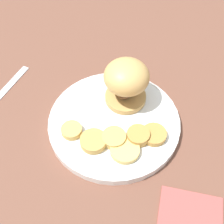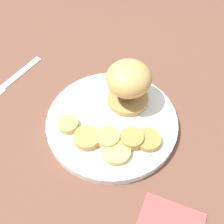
% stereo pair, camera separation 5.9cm
% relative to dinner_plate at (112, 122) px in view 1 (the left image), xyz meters
% --- Properties ---
extents(ground_plane, '(4.00, 4.00, 0.00)m').
position_rel_dinner_plate_xyz_m(ground_plane, '(0.00, 0.00, -0.01)').
color(ground_plane, brown).
extents(dinner_plate, '(0.26, 0.26, 0.02)m').
position_rel_dinner_plate_xyz_m(dinner_plate, '(0.00, 0.00, 0.00)').
color(dinner_plate, white).
rests_on(dinner_plate, ground_plane).
extents(sandwich, '(0.09, 0.11, 0.10)m').
position_rel_dinner_plate_xyz_m(sandwich, '(0.02, 0.06, 0.06)').
color(sandwich, tan).
rests_on(sandwich, dinner_plate).
extents(potato_round_0, '(0.05, 0.05, 0.01)m').
position_rel_dinner_plate_xyz_m(potato_round_0, '(-0.00, -0.05, 0.02)').
color(potato_round_0, tan).
rests_on(potato_round_0, dinner_plate).
extents(potato_round_1, '(0.04, 0.04, 0.02)m').
position_rel_dinner_plate_xyz_m(potato_round_1, '(0.05, -0.04, 0.02)').
color(potato_round_1, '#BC8942').
rests_on(potato_round_1, dinner_plate).
extents(potato_round_2, '(0.04, 0.04, 0.01)m').
position_rel_dinner_plate_xyz_m(potato_round_2, '(-0.08, -0.03, 0.01)').
color(potato_round_2, tan).
rests_on(potato_round_2, dinner_plate).
extents(potato_round_3, '(0.05, 0.05, 0.01)m').
position_rel_dinner_plate_xyz_m(potato_round_3, '(0.02, -0.07, 0.01)').
color(potato_round_3, '#DBB766').
rests_on(potato_round_3, dinner_plate).
extents(potato_round_4, '(0.05, 0.05, 0.01)m').
position_rel_dinner_plate_xyz_m(potato_round_4, '(0.08, -0.04, 0.01)').
color(potato_round_4, '#BC8942').
rests_on(potato_round_4, dinner_plate).
extents(potato_round_5, '(0.05, 0.05, 0.01)m').
position_rel_dinner_plate_xyz_m(potato_round_5, '(-0.04, -0.05, 0.02)').
color(potato_round_5, tan).
rests_on(potato_round_5, dinner_plate).
extents(fork, '(0.09, 0.16, 0.00)m').
position_rel_dinner_plate_xyz_m(fork, '(-0.24, 0.08, -0.01)').
color(fork, silver).
rests_on(fork, ground_plane).
extents(napkin, '(0.12, 0.09, 0.01)m').
position_rel_dinner_plate_xyz_m(napkin, '(0.13, -0.17, -0.01)').
color(napkin, '#B24C47').
rests_on(napkin, ground_plane).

